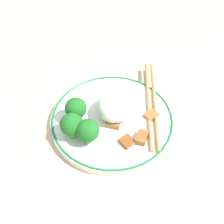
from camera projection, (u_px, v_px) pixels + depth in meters
name	position (u px, v px, depth m)	size (l,w,h in m)	color
ground_plane	(112.00, 123.00, 0.66)	(3.00, 3.00, 0.00)	#C6B28E
plate	(112.00, 120.00, 0.66)	(0.26, 0.26, 0.02)	white
rice_mound	(116.00, 106.00, 0.64)	(0.08, 0.08, 0.05)	white
broccoli_back_left	(76.00, 109.00, 0.62)	(0.04, 0.04, 0.06)	#7FB756
broccoli_back_center	(72.00, 125.00, 0.60)	(0.05, 0.05, 0.05)	#7FB756
broccoli_back_right	(88.00, 131.00, 0.59)	(0.04, 0.04, 0.05)	#7FB756
meat_near_front	(127.00, 141.00, 0.61)	(0.03, 0.03, 0.01)	brown
meat_near_left	(113.00, 122.00, 0.64)	(0.04, 0.04, 0.01)	#9E6633
meat_near_right	(151.00, 115.00, 0.65)	(0.03, 0.03, 0.01)	#9E6633
meat_near_back	(111.00, 98.00, 0.68)	(0.04, 0.04, 0.01)	brown
meat_on_rice_edge	(142.00, 137.00, 0.61)	(0.04, 0.03, 0.01)	#995B28
chopsticks	(152.00, 103.00, 0.67)	(0.21, 0.17, 0.01)	#AD8451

